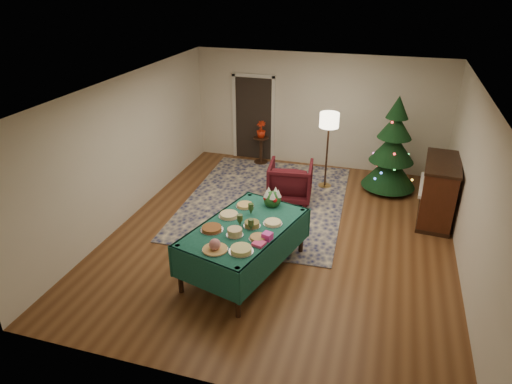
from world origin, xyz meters
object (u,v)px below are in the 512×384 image
(gift_box, at_px, (267,236))
(potted_plant, at_px, (261,133))
(buffet_table, at_px, (244,235))
(piano, at_px, (438,192))
(armchair, at_px, (290,179))
(floor_lamp, at_px, (329,125))
(side_table, at_px, (261,150))
(christmas_tree, at_px, (392,149))

(gift_box, bearing_deg, potted_plant, 107.19)
(buffet_table, bearing_deg, piano, 41.85)
(armchair, height_order, floor_lamp, floor_lamp)
(side_table, bearing_deg, armchair, -56.93)
(buffet_table, height_order, side_table, buffet_table)
(buffet_table, distance_m, armchair, 2.72)
(floor_lamp, distance_m, side_table, 2.27)
(floor_lamp, bearing_deg, christmas_tree, 9.93)
(buffet_table, height_order, armchair, armchair)
(side_table, relative_size, potted_plant, 1.67)
(potted_plant, height_order, christmas_tree, christmas_tree)
(buffet_table, relative_size, potted_plant, 5.86)
(potted_plant, bearing_deg, christmas_tree, -12.51)
(gift_box, xyz_separation_m, floor_lamp, (0.29, 3.81, 0.55))
(potted_plant, distance_m, christmas_tree, 3.18)
(christmas_tree, bearing_deg, side_table, 167.49)
(buffet_table, height_order, christmas_tree, christmas_tree)
(christmas_tree, bearing_deg, potted_plant, 167.49)
(floor_lamp, bearing_deg, armchair, -126.20)
(armchair, relative_size, floor_lamp, 0.53)
(floor_lamp, relative_size, side_table, 2.50)
(armchair, relative_size, side_table, 1.34)
(side_table, xyz_separation_m, christmas_tree, (3.10, -0.69, 0.61))
(armchair, distance_m, christmas_tree, 2.28)
(side_table, bearing_deg, buffet_table, -77.08)
(gift_box, xyz_separation_m, christmas_tree, (1.64, 4.05, 0.06))
(floor_lamp, bearing_deg, side_table, 152.23)
(floor_lamp, distance_m, potted_plant, 2.08)
(piano, bearing_deg, floor_lamp, 159.00)
(gift_box, distance_m, piano, 3.90)
(side_table, bearing_deg, gift_box, -72.81)
(christmas_tree, bearing_deg, piano, -50.40)
(armchair, distance_m, side_table, 2.10)
(buffet_table, xyz_separation_m, potted_plant, (-1.02, 4.47, 0.13))
(potted_plant, distance_m, piano, 4.40)
(floor_lamp, xyz_separation_m, piano, (2.26, -0.87, -0.84))
(side_table, height_order, potted_plant, potted_plant)
(buffet_table, distance_m, piano, 4.01)
(armchair, relative_size, christmas_tree, 0.43)
(buffet_table, bearing_deg, side_table, 102.92)
(christmas_tree, bearing_deg, floor_lamp, -170.07)
(buffet_table, distance_m, side_table, 4.60)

